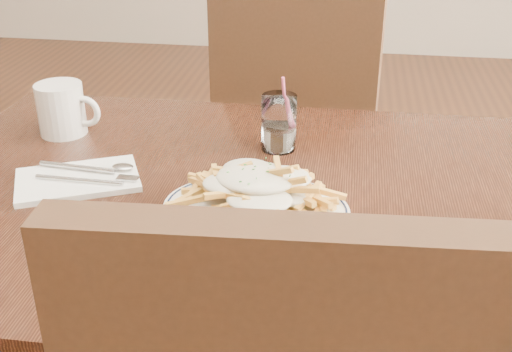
% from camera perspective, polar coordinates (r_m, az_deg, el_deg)
% --- Properties ---
extents(table, '(1.20, 0.80, 0.75)m').
position_cam_1_polar(table, '(1.10, 0.27, -4.96)').
color(table, black).
rests_on(table, ground).
extents(chair_far, '(0.52, 0.52, 0.97)m').
position_cam_1_polar(chair_far, '(1.85, 4.00, 4.62)').
color(chair_far, black).
rests_on(chair_far, ground).
extents(fries_plate, '(0.30, 0.26, 0.02)m').
position_cam_1_polar(fries_plate, '(0.98, -0.00, -3.12)').
color(fries_plate, white).
rests_on(fries_plate, table).
extents(loaded_fries, '(0.27, 0.25, 0.07)m').
position_cam_1_polar(loaded_fries, '(0.96, -0.00, -0.78)').
color(loaded_fries, gold).
rests_on(loaded_fries, fries_plate).
extents(napkin, '(0.24, 0.20, 0.01)m').
position_cam_1_polar(napkin, '(1.13, -15.57, -0.34)').
color(napkin, white).
rests_on(napkin, table).
extents(cutlery, '(0.20, 0.07, 0.01)m').
position_cam_1_polar(cutlery, '(1.13, -15.52, 0.16)').
color(cutlery, silver).
rests_on(cutlery, napkin).
extents(water_glass, '(0.07, 0.07, 0.14)m').
position_cam_1_polar(water_glass, '(1.20, 2.05, 4.45)').
color(water_glass, white).
rests_on(water_glass, table).
extents(coffee_mug, '(0.13, 0.09, 0.10)m').
position_cam_1_polar(coffee_mug, '(1.32, -16.83, 5.70)').
color(coffee_mug, white).
rests_on(coffee_mug, table).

